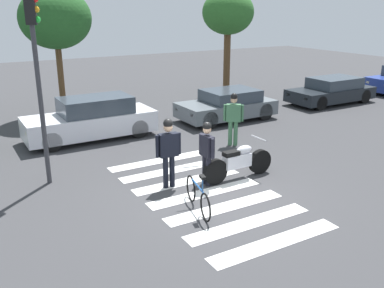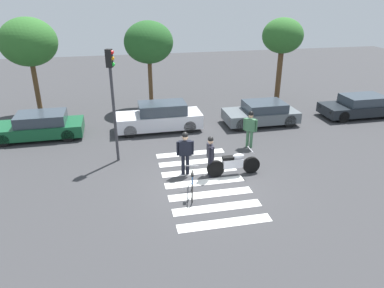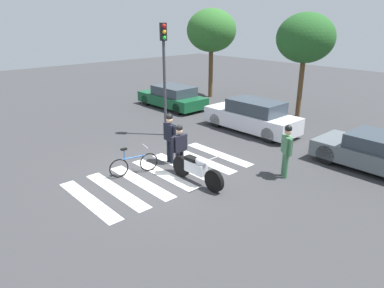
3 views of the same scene
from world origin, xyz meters
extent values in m
plane|color=#38383A|center=(0.00, 0.00, 0.00)|extent=(60.00, 60.00, 0.00)
cylinder|color=black|center=(2.03, 0.37, 0.35)|extent=(0.70, 0.15, 0.70)
cylinder|color=black|center=(0.53, 0.36, 0.35)|extent=(0.70, 0.15, 0.70)
cube|color=silver|center=(1.23, 0.36, 0.53)|extent=(0.80, 0.29, 0.36)
ellipsoid|color=silver|center=(1.46, 0.36, 0.80)|extent=(0.48, 0.24, 0.24)
cube|color=black|center=(1.03, 0.36, 0.77)|extent=(0.44, 0.24, 0.12)
cylinder|color=#A5A5AD|center=(1.95, 0.37, 1.05)|extent=(0.04, 0.62, 0.04)
torus|color=black|center=(-0.53, -0.20, 0.32)|extent=(0.18, 0.64, 0.65)
torus|color=black|center=(-0.76, -1.23, 0.32)|extent=(0.18, 0.64, 0.65)
cylinder|color=#1E4C8C|center=(-0.64, -0.71, 0.60)|extent=(0.22, 0.81, 0.04)
cylinder|color=#1E4C8C|center=(-0.71, -1.02, 0.77)|extent=(0.04, 0.04, 0.34)
cube|color=black|center=(-0.71, -1.02, 0.95)|extent=(0.14, 0.22, 0.06)
cylinder|color=#99999E|center=(-0.55, -0.30, 0.92)|extent=(0.46, 0.13, 0.03)
cylinder|color=black|center=(0.32, 0.37, 0.40)|extent=(0.14, 0.14, 0.79)
cylinder|color=black|center=(0.33, 0.55, 0.40)|extent=(0.14, 0.14, 0.79)
cube|color=black|center=(0.33, 0.46, 1.07)|extent=(0.21, 0.47, 0.56)
sphere|color=tan|center=(0.33, 0.46, 1.50)|extent=(0.21, 0.21, 0.21)
cylinder|color=black|center=(0.32, 0.18, 1.07)|extent=(0.09, 0.09, 0.53)
cylinder|color=black|center=(0.33, 0.74, 1.07)|extent=(0.09, 0.09, 0.53)
sphere|color=black|center=(0.33, 0.46, 1.60)|extent=(0.23, 0.23, 0.23)
cylinder|color=black|center=(-0.52, 0.80, 0.43)|extent=(0.14, 0.14, 0.85)
cylinder|color=black|center=(-0.70, 0.81, 0.43)|extent=(0.14, 0.14, 0.85)
cube|color=black|center=(-0.61, 0.80, 1.15)|extent=(0.51, 0.24, 0.60)
sphere|color=tan|center=(-0.61, 0.80, 1.61)|extent=(0.23, 0.23, 0.23)
cylinder|color=black|center=(-0.31, 0.78, 1.15)|extent=(0.09, 0.09, 0.57)
cylinder|color=black|center=(-0.90, 0.83, 1.15)|extent=(0.09, 0.09, 0.57)
sphere|color=black|center=(-0.61, 0.80, 1.72)|extent=(0.24, 0.24, 0.24)
cylinder|color=#3F724C|center=(2.93, 2.78, 0.41)|extent=(0.14, 0.14, 0.83)
cylinder|color=#3F724C|center=(2.78, 2.88, 0.41)|extent=(0.14, 0.14, 0.83)
cube|color=#3F724C|center=(2.86, 2.83, 1.12)|extent=(0.51, 0.44, 0.59)
sphere|color=tan|center=(2.86, 2.83, 1.56)|extent=(0.22, 0.22, 0.22)
cylinder|color=#3F724C|center=(3.09, 2.66, 1.12)|extent=(0.09, 0.09, 0.56)
cylinder|color=#3F724C|center=(2.62, 3.00, 1.12)|extent=(0.09, 0.09, 0.56)
sphere|color=black|center=(2.86, 2.83, 1.67)|extent=(0.24, 0.24, 0.24)
cube|color=silver|center=(0.00, -2.70, 0.00)|extent=(3.11, 0.45, 0.01)
cube|color=silver|center=(0.00, -1.80, 0.00)|extent=(3.11, 0.45, 0.01)
cube|color=silver|center=(0.00, -0.90, 0.00)|extent=(3.11, 0.45, 0.01)
cube|color=silver|center=(0.00, 0.00, 0.00)|extent=(3.11, 0.45, 0.01)
cube|color=silver|center=(0.00, 0.90, 0.00)|extent=(3.11, 0.45, 0.01)
cube|color=silver|center=(0.00, 1.80, 0.00)|extent=(3.11, 0.45, 0.01)
cube|color=silver|center=(0.00, 2.70, 0.00)|extent=(3.11, 0.45, 0.01)
cylinder|color=black|center=(-8.54, 5.32, 0.31)|extent=(0.62, 0.22, 0.62)
cylinder|color=black|center=(-8.55, 6.93, 0.31)|extent=(0.62, 0.22, 0.62)
cylinder|color=black|center=(-5.59, 5.33, 0.31)|extent=(0.62, 0.22, 0.62)
cylinder|color=black|center=(-5.60, 6.94, 0.31)|extent=(0.62, 0.22, 0.62)
cube|color=#14512D|center=(-7.07, 6.13, 0.46)|extent=(4.34, 1.85, 0.58)
cube|color=#333D47|center=(-6.85, 6.13, 1.01)|extent=(2.35, 1.62, 0.52)
cylinder|color=black|center=(-2.58, 5.22, 0.33)|extent=(0.65, 0.22, 0.65)
cylinder|color=black|center=(-2.58, 6.66, 0.33)|extent=(0.65, 0.22, 0.65)
cylinder|color=black|center=(0.48, 5.23, 0.33)|extent=(0.65, 0.22, 0.65)
cylinder|color=black|center=(0.47, 6.66, 0.33)|extent=(0.65, 0.22, 0.65)
cube|color=silver|center=(-1.05, 5.94, 0.54)|extent=(4.50, 1.67, 0.73)
cube|color=#333D47|center=(-0.83, 5.94, 1.19)|extent=(2.43, 1.46, 0.57)
cube|color=#F2EDCC|center=(-3.26, 5.41, 0.65)|extent=(0.08, 0.20, 0.12)
cube|color=#F2EDCC|center=(-3.26, 6.47, 0.65)|extent=(0.08, 0.20, 0.12)
cylinder|color=black|center=(3.21, 4.88, 0.35)|extent=(0.70, 0.22, 0.70)
cylinder|color=black|center=(3.21, 6.53, 0.35)|extent=(0.70, 0.22, 0.70)
cylinder|color=black|center=(5.91, 4.89, 0.35)|extent=(0.70, 0.22, 0.70)
cylinder|color=black|center=(5.91, 6.54, 0.35)|extent=(0.70, 0.22, 0.70)
cube|color=slate|center=(4.56, 5.71, 0.48)|extent=(3.98, 1.88, 0.58)
cube|color=#333D47|center=(4.76, 5.71, 1.00)|extent=(2.15, 1.65, 0.47)
cube|color=#F2EDCC|center=(2.62, 5.11, 0.57)|extent=(0.08, 0.20, 0.12)
cube|color=#F2EDCC|center=(2.61, 6.31, 0.57)|extent=(0.08, 0.20, 0.12)
cylinder|color=black|center=(9.19, 4.97, 0.33)|extent=(0.66, 0.22, 0.66)
cylinder|color=black|center=(9.18, 6.55, 0.33)|extent=(0.66, 0.22, 0.66)
cylinder|color=black|center=(12.14, 6.56, 0.33)|extent=(0.66, 0.22, 0.66)
cube|color=black|center=(10.66, 5.76, 0.46)|extent=(4.35, 1.82, 0.56)
cube|color=#333D47|center=(10.88, 5.76, 0.99)|extent=(2.35, 1.59, 0.49)
cube|color=#F2EDCC|center=(8.53, 5.18, 0.54)|extent=(0.08, 0.20, 0.12)
cube|color=#F2EDCC|center=(8.53, 6.33, 0.54)|extent=(0.08, 0.20, 0.12)
cylinder|color=#38383D|center=(-3.24, 2.67, 2.03)|extent=(0.12, 0.12, 4.07)
cube|color=black|center=(-3.24, 2.67, 4.42)|extent=(0.31, 0.31, 0.70)
sphere|color=red|center=(-3.11, 2.62, 4.65)|extent=(0.16, 0.16, 0.16)
sphere|color=orange|center=(-3.11, 2.62, 4.42)|extent=(0.16, 0.16, 0.16)
sphere|color=green|center=(-3.11, 2.62, 4.19)|extent=(0.16, 0.16, 0.16)
cylinder|color=brown|center=(-7.60, 9.86, 1.53)|extent=(0.28, 0.28, 3.05)
ellipsoid|color=#2D6628|center=(-7.60, 9.86, 4.21)|extent=(3.10, 3.10, 2.63)
cylinder|color=brown|center=(-1.02, 9.86, 1.47)|extent=(0.25, 0.25, 2.93)
ellipsoid|color=#235623|center=(-1.02, 9.86, 4.01)|extent=(2.88, 2.88, 2.45)
cylinder|color=brown|center=(7.42, 9.86, 1.61)|extent=(0.34, 0.34, 3.22)
ellipsoid|color=#2D6628|center=(7.42, 9.86, 4.18)|extent=(2.57, 2.57, 2.18)
camera|label=1|loc=(-5.22, -8.32, 4.51)|focal=39.82mm
camera|label=2|loc=(-3.00, -11.79, 6.93)|focal=33.48mm
camera|label=3|loc=(8.60, -6.48, 4.95)|focal=32.70mm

